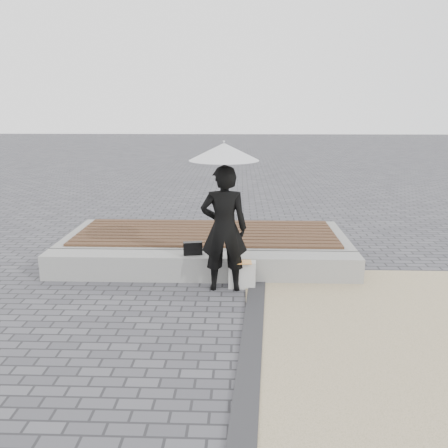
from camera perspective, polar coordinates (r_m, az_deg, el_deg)
The scene contains 10 objects.
ground at distance 6.02m, azimuth -4.06°, elevation -11.99°, with size 80.00×80.00×0.00m, color #515156.
edging_band at distance 5.54m, azimuth 3.37°, elevation -14.24°, with size 0.25×5.20×0.04m, color #2E2E30.
seating_ledge at distance 7.42m, azimuth -2.81°, elevation -5.14°, with size 5.00×0.45×0.40m, color #969591.
timber_platform at distance 8.56m, azimuth -2.16°, elevation -2.47°, with size 5.00×2.00×0.40m, color gray.
timber_decking at distance 8.49m, azimuth -2.17°, elevation -1.05°, with size 4.60×1.80×0.04m, color brown, non-canonical shape.
woman at distance 6.76m, azimuth -0.00°, elevation -0.58°, with size 0.68×0.45×1.86m, color black.
parasol at distance 6.57m, azimuth -0.00°, elevation 8.79°, with size 0.99×0.99×1.26m.
handbag at distance 7.30m, azimuth -3.83°, elevation -2.98°, with size 0.29×0.10×0.21m, color black.
canvas_tote at distance 7.03m, azimuth 2.23°, elevation -6.17°, with size 0.40×0.17×0.42m, color silver.
magazine at distance 6.91m, azimuth 2.25°, elevation -4.66°, with size 0.27×0.20×0.01m, color #E53F3D.
Camera 1 is at (0.60, -5.37, 2.66)m, focal length 37.54 mm.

